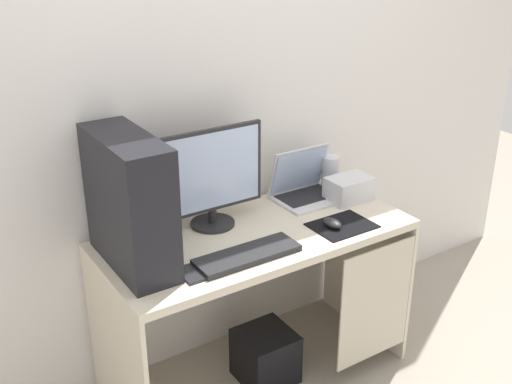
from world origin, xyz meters
TOP-DOWN VIEW (x-y plane):
  - ground_plane at (0.00, 0.00)m, footprint 8.00×8.00m
  - wall_back at (0.00, 0.34)m, footprint 4.00×0.05m
  - desk at (0.02, -0.01)m, footprint 1.30×0.60m
  - pc_tower at (-0.52, 0.04)m, footprint 0.18×0.47m
  - monitor at (-0.12, 0.15)m, footprint 0.46×0.19m
  - laptop at (0.38, 0.17)m, footprint 0.30×0.24m
  - speaker at (0.55, 0.20)m, footprint 0.08×0.08m
  - projector at (0.53, 0.04)m, footprint 0.20×0.14m
  - keyboard at (-0.15, -0.16)m, footprint 0.42×0.14m
  - mousepad at (0.33, -0.15)m, footprint 0.26×0.20m
  - mouse_left at (0.29, -0.14)m, footprint 0.06×0.10m
  - cell_phone at (-0.39, -0.16)m, footprint 0.07×0.13m
  - subwoofer at (0.02, -0.05)m, footprint 0.24×0.24m

SIDE VIEW (x-z plane):
  - ground_plane at x=0.00m, z-range 0.00..0.00m
  - subwoofer at x=0.02m, z-range 0.00..0.24m
  - desk at x=0.02m, z-range 0.21..0.94m
  - mousepad at x=0.33m, z-range 0.73..0.74m
  - cell_phone at x=-0.39m, z-range 0.73..0.74m
  - keyboard at x=-0.15m, z-range 0.73..0.76m
  - mouse_left at x=0.29m, z-range 0.74..0.77m
  - laptop at x=0.38m, z-range 0.66..0.90m
  - projector at x=0.53m, z-range 0.73..0.84m
  - speaker at x=0.55m, z-range 0.73..0.89m
  - monitor at x=-0.12m, z-range 0.74..1.17m
  - pc_tower at x=-0.52m, z-range 0.73..1.23m
  - wall_back at x=0.00m, z-range 0.00..2.60m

